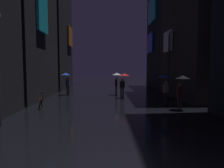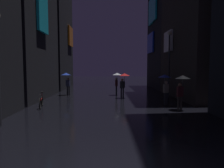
{
  "view_description": "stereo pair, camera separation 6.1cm",
  "coord_description": "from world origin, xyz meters",
  "px_view_note": "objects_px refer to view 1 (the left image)",
  "views": [
    {
      "loc": [
        -0.31,
        -3.91,
        2.52
      ],
      "look_at": [
        0.0,
        9.41,
        1.49
      ],
      "focal_mm": 32.0,
      "sensor_mm": 36.0,
      "label": 1
    },
    {
      "loc": [
        -0.24,
        -3.91,
        2.52
      ],
      "look_at": [
        0.0,
        9.41,
        1.49
      ],
      "focal_mm": 32.0,
      "sensor_mm": 36.0,
      "label": 2
    }
  ],
  "objects_px": {
    "pedestrian_far_right_clear": "(117,78)",
    "streetlamp_right_far": "(169,56)",
    "pedestrian_foreground_right_red": "(124,79)",
    "bicycle_parked_at_storefront": "(41,102)",
    "pedestrian_near_crossing_black": "(182,83)",
    "pedestrian_midstreet_left_blue": "(165,81)",
    "pedestrian_foreground_left_blue": "(66,78)"
  },
  "relations": [
    {
      "from": "pedestrian_near_crossing_black",
      "to": "pedestrian_midstreet_left_blue",
      "type": "distance_m",
      "value": 1.86
    },
    {
      "from": "pedestrian_midstreet_left_blue",
      "to": "pedestrian_foreground_right_red",
      "type": "bearing_deg",
      "value": 129.07
    },
    {
      "from": "bicycle_parked_at_storefront",
      "to": "streetlamp_right_far",
      "type": "height_order",
      "value": "streetlamp_right_far"
    },
    {
      "from": "pedestrian_near_crossing_black",
      "to": "bicycle_parked_at_storefront",
      "type": "relative_size",
      "value": 1.18
    },
    {
      "from": "pedestrian_foreground_left_blue",
      "to": "bicycle_parked_at_storefront",
      "type": "distance_m",
      "value": 6.08
    },
    {
      "from": "bicycle_parked_at_storefront",
      "to": "pedestrian_near_crossing_black",
      "type": "bearing_deg",
      "value": -6.94
    },
    {
      "from": "pedestrian_foreground_left_blue",
      "to": "bicycle_parked_at_storefront",
      "type": "relative_size",
      "value": 1.18
    },
    {
      "from": "pedestrian_foreground_left_blue",
      "to": "pedestrian_midstreet_left_blue",
      "type": "height_order",
      "value": "same"
    },
    {
      "from": "pedestrian_foreground_right_red",
      "to": "streetlamp_right_far",
      "type": "bearing_deg",
      "value": 6.14
    },
    {
      "from": "pedestrian_near_crossing_black",
      "to": "pedestrian_midstreet_left_blue",
      "type": "relative_size",
      "value": 1.0
    },
    {
      "from": "pedestrian_foreground_left_blue",
      "to": "pedestrian_far_right_clear",
      "type": "bearing_deg",
      "value": -0.52
    },
    {
      "from": "pedestrian_far_right_clear",
      "to": "streetlamp_right_far",
      "type": "relative_size",
      "value": 0.37
    },
    {
      "from": "pedestrian_midstreet_left_blue",
      "to": "bicycle_parked_at_storefront",
      "type": "xyz_separation_m",
      "value": [
        -8.25,
        -0.73,
        -1.28
      ]
    },
    {
      "from": "pedestrian_foreground_right_red",
      "to": "bicycle_parked_at_storefront",
      "type": "distance_m",
      "value": 7.01
    },
    {
      "from": "pedestrian_midstreet_left_blue",
      "to": "pedestrian_far_right_clear",
      "type": "height_order",
      "value": "same"
    },
    {
      "from": "pedestrian_foreground_right_red",
      "to": "pedestrian_midstreet_left_blue",
      "type": "bearing_deg",
      "value": -50.93
    },
    {
      "from": "bicycle_parked_at_storefront",
      "to": "pedestrian_far_right_clear",
      "type": "bearing_deg",
      "value": 48.72
    },
    {
      "from": "pedestrian_midstreet_left_blue",
      "to": "pedestrian_far_right_clear",
      "type": "bearing_deg",
      "value": 120.95
    },
    {
      "from": "pedestrian_far_right_clear",
      "to": "pedestrian_foreground_left_blue",
      "type": "bearing_deg",
      "value": 179.48
    },
    {
      "from": "pedestrian_midstreet_left_blue",
      "to": "pedestrian_far_right_clear",
      "type": "xyz_separation_m",
      "value": [
        -3.09,
        5.15,
        0.0
      ]
    },
    {
      "from": "streetlamp_right_far",
      "to": "pedestrian_midstreet_left_blue",
      "type": "bearing_deg",
      "value": -110.46
    },
    {
      "from": "pedestrian_far_right_clear",
      "to": "bicycle_parked_at_storefront",
      "type": "height_order",
      "value": "pedestrian_far_right_clear"
    },
    {
      "from": "pedestrian_foreground_left_blue",
      "to": "pedestrian_near_crossing_black",
      "type": "distance_m",
      "value": 10.86
    },
    {
      "from": "bicycle_parked_at_storefront",
      "to": "pedestrian_foreground_right_red",
      "type": "bearing_deg",
      "value": 34.69
    },
    {
      "from": "pedestrian_foreground_right_red",
      "to": "streetlamp_right_far",
      "type": "distance_m",
      "value": 4.4
    },
    {
      "from": "pedestrian_near_crossing_black",
      "to": "pedestrian_midstreet_left_blue",
      "type": "xyz_separation_m",
      "value": [
        -0.5,
        1.79,
        0.0
      ]
    },
    {
      "from": "pedestrian_near_crossing_black",
      "to": "pedestrian_foreground_right_red",
      "type": "relative_size",
      "value": 1.0
    },
    {
      "from": "pedestrian_far_right_clear",
      "to": "pedestrian_near_crossing_black",
      "type": "bearing_deg",
      "value": -62.68
    },
    {
      "from": "bicycle_parked_at_storefront",
      "to": "streetlamp_right_far",
      "type": "bearing_deg",
      "value": 24.34
    },
    {
      "from": "pedestrian_foreground_right_red",
      "to": "streetlamp_right_far",
      "type": "height_order",
      "value": "streetlamp_right_far"
    },
    {
      "from": "pedestrian_far_right_clear",
      "to": "bicycle_parked_at_storefront",
      "type": "bearing_deg",
      "value": -131.28
    },
    {
      "from": "pedestrian_near_crossing_black",
      "to": "streetlamp_right_far",
      "type": "xyz_separation_m",
      "value": [
        0.85,
        5.41,
        1.9
      ]
    }
  ]
}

